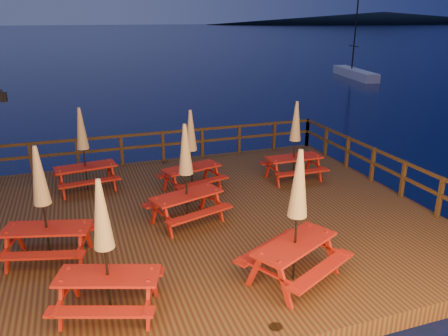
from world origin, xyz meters
The scene contains 13 objects.
ground centered at (0.00, 0.00, 0.00)m, with size 500.00×500.00×0.00m, color #051232.
deck centered at (0.00, 0.00, 0.20)m, with size 12.00×10.00×0.40m, color #402014.
deck_piles centered at (0.00, 0.00, -0.30)m, with size 11.44×9.44×1.40m.
railing centered at (0.00, 1.78, 1.16)m, with size 11.80×9.75×1.10m.
headland_right centered at (185.00, 230.00, 3.50)m, with size 230.40×86.40×7.00m, color black.
sailboat centered at (21.40, 23.95, 0.36)m, with size 2.67×7.47×10.94m.
picnic_table_0 centered at (-0.42, -0.26, 1.74)m, with size 2.17×1.96×2.57m.
picnic_table_1 centered at (-2.61, -3.27, 1.72)m, with size 2.15×1.95×2.53m.
picnic_table_2 centered at (-3.67, -1.05, 1.73)m, with size 2.12×1.90×2.57m.
picnic_table_3 centered at (3.56, 1.62, 1.71)m, with size 1.78×1.47×2.53m.
picnic_table_4 centered at (-2.74, 2.86, 1.71)m, with size 1.94×1.67×2.51m.
picnic_table_5 centered at (0.95, -3.41, 1.81)m, with size 2.40×2.25×2.71m.
picnic_table_6 centered at (0.25, 1.80, 1.67)m, with size 2.04×1.83×2.45m.
Camera 1 is at (-2.81, -10.08, 5.41)m, focal length 35.00 mm.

